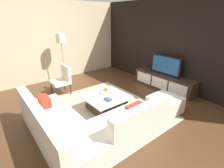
# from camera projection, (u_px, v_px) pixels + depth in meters

# --- Properties ---
(ground_plane) EXTENTS (14.00, 14.00, 0.00)m
(ground_plane) POSITION_uv_depth(u_px,v_px,m) (106.00, 112.00, 4.27)
(ground_plane) COLOR #4C301C
(feature_wall_back) EXTENTS (6.40, 0.12, 2.80)m
(feature_wall_back) POSITION_uv_depth(u_px,v_px,m) (174.00, 46.00, 5.30)
(feature_wall_back) COLOR black
(feature_wall_back) RESTS_ON ground
(side_wall_left) EXTENTS (0.12, 5.20, 2.80)m
(side_wall_left) POSITION_uv_depth(u_px,v_px,m) (58.00, 41.00, 6.17)
(side_wall_left) COLOR beige
(side_wall_left) RESTS_ON ground
(area_rug) EXTENTS (3.05, 2.56, 0.01)m
(area_rug) POSITION_uv_depth(u_px,v_px,m) (104.00, 110.00, 4.34)
(area_rug) COLOR tan
(area_rug) RESTS_ON ground
(media_console) EXTENTS (2.12, 0.48, 0.50)m
(media_console) POSITION_uv_depth(u_px,v_px,m) (164.00, 81.00, 5.56)
(media_console) COLOR #332319
(media_console) RESTS_ON ground
(television) EXTENTS (1.07, 0.06, 0.62)m
(television) POSITION_uv_depth(u_px,v_px,m) (166.00, 65.00, 5.35)
(television) COLOR black
(television) RESTS_ON media_console
(sectional_couch) EXTENTS (2.40, 2.34, 0.80)m
(sectional_couch) POSITION_uv_depth(u_px,v_px,m) (85.00, 125.00, 3.29)
(sectional_couch) COLOR silver
(sectional_couch) RESTS_ON ground
(coffee_table) EXTENTS (0.92, 1.03, 0.38)m
(coffee_table) POSITION_uv_depth(u_px,v_px,m) (107.00, 102.00, 4.32)
(coffee_table) COLOR #332319
(coffee_table) RESTS_ON ground
(accent_chair_near) EXTENTS (0.54, 0.51, 0.87)m
(accent_chair_near) POSITION_uv_depth(u_px,v_px,m) (63.00, 78.00, 5.16)
(accent_chair_near) COLOR #332319
(accent_chair_near) RESTS_ON ground
(floor_lamp) EXTENTS (0.31, 0.31, 1.75)m
(floor_lamp) POSITION_uv_depth(u_px,v_px,m) (61.00, 42.00, 5.64)
(floor_lamp) COLOR #A5A5AA
(floor_lamp) RESTS_ON ground
(ottoman) EXTENTS (0.70, 0.70, 0.40)m
(ottoman) POSITION_uv_depth(u_px,v_px,m) (165.00, 104.00, 4.22)
(ottoman) COLOR silver
(ottoman) RESTS_ON ground
(fruit_bowl) EXTENTS (0.28, 0.28, 0.14)m
(fruit_bowl) POSITION_uv_depth(u_px,v_px,m) (105.00, 91.00, 4.42)
(fruit_bowl) COLOR silver
(fruit_bowl) RESTS_ON coffee_table
(book_stack) EXTENTS (0.20, 0.16, 0.06)m
(book_stack) POSITION_uv_depth(u_px,v_px,m) (108.00, 100.00, 4.02)
(book_stack) COLOR #CCB78C
(book_stack) RESTS_ON coffee_table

